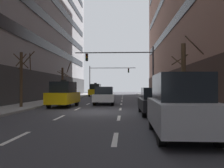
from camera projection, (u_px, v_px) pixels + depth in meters
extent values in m
plane|color=#38383D|center=(96.00, 112.00, 15.43)|extent=(120.00, 120.00, 0.00)
cube|color=gray|center=(3.00, 110.00, 15.75)|extent=(2.93, 80.00, 0.14)
cube|color=gray|center=(192.00, 111.00, 15.12)|extent=(2.93, 80.00, 0.14)
cube|color=silver|center=(16.00, 138.00, 7.52)|extent=(0.16, 2.00, 0.01)
cube|color=silver|center=(59.00, 118.00, 12.52)|extent=(0.16, 2.00, 0.01)
cube|color=silver|center=(78.00, 109.00, 17.51)|extent=(0.16, 2.00, 0.01)
cube|color=silver|center=(88.00, 104.00, 22.50)|extent=(0.16, 2.00, 0.01)
cube|color=silver|center=(95.00, 101.00, 27.50)|extent=(0.16, 2.00, 0.01)
cube|color=silver|center=(99.00, 99.00, 32.49)|extent=(0.16, 2.00, 0.01)
cube|color=silver|center=(103.00, 97.00, 37.48)|extent=(0.16, 2.00, 0.01)
cube|color=silver|center=(105.00, 96.00, 42.47)|extent=(0.16, 2.00, 0.01)
cube|color=silver|center=(107.00, 95.00, 47.47)|extent=(0.16, 2.00, 0.01)
cube|color=silver|center=(115.00, 139.00, 7.36)|extent=(0.16, 2.00, 0.01)
cube|color=silver|center=(119.00, 118.00, 12.36)|extent=(0.16, 2.00, 0.01)
cube|color=silver|center=(120.00, 109.00, 17.35)|extent=(0.16, 2.00, 0.01)
cube|color=silver|center=(121.00, 104.00, 22.34)|extent=(0.16, 2.00, 0.01)
cube|color=silver|center=(122.00, 101.00, 27.34)|extent=(0.16, 2.00, 0.01)
cube|color=silver|center=(122.00, 99.00, 32.33)|extent=(0.16, 2.00, 0.01)
cube|color=silver|center=(122.00, 97.00, 37.32)|extent=(0.16, 2.00, 0.01)
cube|color=silver|center=(123.00, 96.00, 42.32)|extent=(0.16, 2.00, 0.01)
cube|color=silver|center=(123.00, 95.00, 47.31)|extent=(0.16, 2.00, 0.01)
cylinder|color=black|center=(60.00, 102.00, 20.62)|extent=(0.24, 0.63, 0.62)
cylinder|color=black|center=(77.00, 102.00, 20.46)|extent=(0.24, 0.63, 0.62)
cylinder|color=black|center=(49.00, 104.00, 18.07)|extent=(0.24, 0.63, 0.62)
cylinder|color=black|center=(68.00, 104.00, 17.92)|extent=(0.24, 0.63, 0.62)
cube|color=yellow|center=(64.00, 98.00, 19.27)|extent=(1.95, 4.25, 0.85)
cube|color=black|center=(64.00, 87.00, 19.28)|extent=(1.63, 2.53, 0.85)
cube|color=white|center=(64.00, 95.00, 21.37)|extent=(0.19, 0.09, 0.13)
cube|color=red|center=(47.00, 97.00, 17.30)|extent=(0.19, 0.09, 0.13)
cube|color=white|center=(77.00, 95.00, 21.25)|extent=(0.19, 0.09, 0.13)
cube|color=red|center=(63.00, 97.00, 17.18)|extent=(0.19, 0.09, 0.13)
cube|color=black|center=(64.00, 81.00, 19.29)|extent=(0.43, 0.21, 0.17)
cylinder|color=black|center=(97.00, 100.00, 23.35)|extent=(0.23, 0.66, 0.65)
cylinder|color=black|center=(113.00, 100.00, 23.31)|extent=(0.23, 0.66, 0.65)
cylinder|color=black|center=(94.00, 102.00, 20.69)|extent=(0.23, 0.66, 0.65)
cylinder|color=black|center=(113.00, 102.00, 20.65)|extent=(0.23, 0.66, 0.65)
cube|color=white|center=(104.00, 97.00, 22.00)|extent=(1.92, 4.38, 0.63)
cube|color=black|center=(104.00, 90.00, 21.82)|extent=(1.62, 1.91, 0.67)
cube|color=white|center=(99.00, 95.00, 24.15)|extent=(0.20, 0.08, 0.14)
cube|color=red|center=(95.00, 97.00, 19.89)|extent=(0.20, 0.08, 0.14)
cube|color=white|center=(112.00, 95.00, 24.12)|extent=(0.20, 0.08, 0.14)
cube|color=red|center=(110.00, 97.00, 19.86)|extent=(0.20, 0.08, 0.14)
cylinder|color=black|center=(92.00, 94.00, 42.15)|extent=(0.23, 0.66, 0.66)
cylinder|color=black|center=(101.00, 94.00, 42.03)|extent=(0.23, 0.66, 0.66)
cylinder|color=black|center=(89.00, 95.00, 39.47)|extent=(0.23, 0.66, 0.66)
cylinder|color=black|center=(99.00, 95.00, 39.35)|extent=(0.23, 0.66, 0.66)
cube|color=yellow|center=(95.00, 92.00, 40.76)|extent=(1.93, 4.42, 0.90)
cube|color=black|center=(95.00, 87.00, 40.77)|extent=(1.65, 2.62, 0.90)
cube|color=white|center=(94.00, 91.00, 42.95)|extent=(0.20, 0.08, 0.14)
cube|color=red|center=(90.00, 91.00, 38.66)|extent=(0.20, 0.08, 0.14)
cube|color=white|center=(101.00, 91.00, 42.86)|extent=(0.20, 0.08, 0.14)
cube|color=red|center=(97.00, 91.00, 38.57)|extent=(0.20, 0.08, 0.14)
cube|color=black|center=(95.00, 83.00, 40.78)|extent=(0.44, 0.21, 0.18)
cylinder|color=black|center=(152.00, 121.00, 9.01)|extent=(0.22, 0.63, 0.62)
cylinder|color=black|center=(193.00, 122.00, 8.91)|extent=(0.22, 0.63, 0.62)
cylinder|color=black|center=(161.00, 135.00, 6.47)|extent=(0.22, 0.63, 0.62)
cylinder|color=black|center=(219.00, 135.00, 6.36)|extent=(0.22, 0.63, 0.62)
cube|color=#B7BABF|center=(180.00, 114.00, 7.69)|extent=(1.81, 4.19, 0.85)
cube|color=black|center=(180.00, 87.00, 7.71)|extent=(1.56, 2.48, 0.85)
cube|color=white|center=(154.00, 104.00, 9.77)|extent=(0.19, 0.08, 0.13)
cube|color=red|center=(172.00, 117.00, 5.71)|extent=(0.19, 0.08, 0.13)
cube|color=white|center=(184.00, 105.00, 9.69)|extent=(0.19, 0.08, 0.13)
cylinder|color=black|center=(140.00, 107.00, 15.11)|extent=(0.21, 0.63, 0.63)
cylinder|color=black|center=(164.00, 107.00, 15.05)|extent=(0.21, 0.63, 0.63)
cylinder|color=black|center=(144.00, 112.00, 12.56)|extent=(0.21, 0.63, 0.63)
cylinder|color=black|center=(173.00, 112.00, 12.50)|extent=(0.21, 0.63, 0.63)
cube|color=black|center=(155.00, 104.00, 13.81)|extent=(1.79, 4.19, 0.61)
cube|color=black|center=(156.00, 93.00, 13.63)|extent=(1.53, 1.82, 0.64)
cube|color=white|center=(142.00, 100.00, 15.88)|extent=(0.19, 0.08, 0.13)
cube|color=red|center=(148.00, 105.00, 11.79)|extent=(0.19, 0.08, 0.13)
cube|color=white|center=(160.00, 100.00, 15.83)|extent=(0.19, 0.08, 0.13)
cube|color=red|center=(174.00, 105.00, 11.74)|extent=(0.19, 0.08, 0.13)
cylinder|color=#4C4C51|center=(153.00, 73.00, 26.81)|extent=(0.18, 0.18, 6.00)
cylinder|color=#4C4C51|center=(114.00, 53.00, 27.06)|extent=(8.79, 0.12, 0.12)
cube|color=black|center=(87.00, 57.00, 27.21)|extent=(0.28, 0.24, 0.84)
sphere|color=#4B0704|center=(87.00, 55.00, 27.07)|extent=(0.17, 0.17, 0.17)
sphere|color=orange|center=(87.00, 57.00, 27.07)|extent=(0.17, 0.17, 0.17)
sphere|color=#073E10|center=(87.00, 59.00, 27.07)|extent=(0.17, 0.17, 0.17)
cylinder|color=#4C4C51|center=(90.00, 80.00, 48.04)|extent=(0.18, 0.18, 5.69)
cylinder|color=#4C4C51|center=(113.00, 68.00, 47.84)|extent=(9.12, 0.12, 0.12)
cube|color=black|center=(129.00, 71.00, 47.67)|extent=(0.28, 0.24, 0.84)
sphere|color=#4B0704|center=(129.00, 69.00, 47.54)|extent=(0.17, 0.17, 0.17)
sphere|color=#523505|center=(129.00, 70.00, 47.53)|extent=(0.17, 0.17, 0.17)
sphere|color=green|center=(129.00, 72.00, 47.53)|extent=(0.17, 0.17, 0.17)
cylinder|color=#4C3823|center=(21.00, 79.00, 17.84)|extent=(0.21, 0.21, 4.05)
cylinder|color=#42301E|center=(30.00, 62.00, 18.04)|extent=(0.51, 1.26, 1.19)
cylinder|color=#42301E|center=(21.00, 60.00, 18.20)|extent=(0.74, 0.39, 1.01)
cylinder|color=#42301E|center=(21.00, 61.00, 17.38)|extent=(1.01, 0.46, 1.07)
cylinder|color=#42301E|center=(26.00, 60.00, 18.52)|extent=(1.40, 0.30, 1.40)
cylinder|color=#4C3823|center=(183.00, 76.00, 16.22)|extent=(0.30, 0.30, 4.40)
cylinder|color=#42301E|center=(180.00, 60.00, 16.82)|extent=(1.21, 0.29, 0.81)
cylinder|color=#42301E|center=(176.00, 60.00, 16.06)|extent=(0.47, 1.08, 0.70)
cylinder|color=#42301E|center=(194.00, 45.00, 15.49)|extent=(1.52, 1.14, 1.05)
cylinder|color=#4C3823|center=(62.00, 83.00, 29.78)|extent=(0.25, 0.25, 3.86)
cylinder|color=#42301E|center=(69.00, 67.00, 30.13)|extent=(0.81, 1.45, 1.19)
cylinder|color=#42301E|center=(69.00, 67.00, 30.21)|extent=(0.97, 1.52, 1.39)
cylinder|color=#42301E|center=(62.00, 74.00, 29.19)|extent=(1.23, 0.37, 0.68)
cylinder|color=#42301E|center=(66.00, 74.00, 29.17)|extent=(1.25, 1.19, 0.95)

